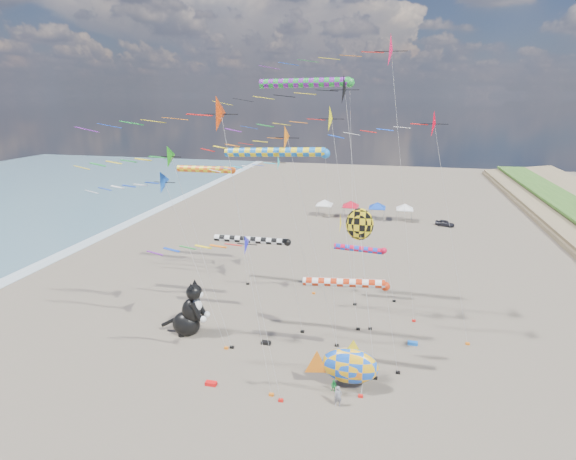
% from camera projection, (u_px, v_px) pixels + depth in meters
% --- Properties ---
extents(ground, '(260.00, 260.00, 0.00)m').
position_uv_depth(ground, '(275.00, 449.00, 29.57)').
color(ground, brown).
rests_on(ground, ground).
extents(delta_kite_0, '(14.84, 2.87, 24.35)m').
position_uv_depth(delta_kite_0, '(337.00, 92.00, 39.07)').
color(delta_kite_0, black).
rests_on(delta_kite_0, ground).
extents(delta_kite_1, '(13.05, 2.61, 21.72)m').
position_uv_depth(delta_kite_1, '(321.00, 121.00, 39.77)').
color(delta_kite_1, '#FFF60D').
rests_on(delta_kite_1, ground).
extents(delta_kite_2, '(13.01, 2.04, 18.64)m').
position_uv_depth(delta_kite_2, '(160.00, 159.00, 37.68)').
color(delta_kite_2, '#1B8F15').
rests_on(delta_kite_2, ground).
extents(delta_kite_3, '(11.76, 2.21, 16.40)m').
position_uv_depth(delta_kite_3, '(162.00, 186.00, 38.07)').
color(delta_kite_3, blue).
rests_on(delta_kite_3, ground).
extents(delta_kite_4, '(13.17, 2.63, 22.56)m').
position_uv_depth(delta_kite_4, '(216.00, 117.00, 29.57)').
color(delta_kite_4, '#E03B09').
rests_on(delta_kite_4, ground).
extents(delta_kite_5, '(14.29, 3.13, 27.69)m').
position_uv_depth(delta_kite_5, '(396.00, 54.00, 39.59)').
color(delta_kite_5, '#F9114A').
rests_on(delta_kite_5, ground).
extents(delta_kite_6, '(10.95, 1.75, 16.36)m').
position_uv_depth(delta_kite_6, '(272.00, 165.00, 49.48)').
color(delta_kite_6, '#20C4CF').
rests_on(delta_kite_6, ground).
extents(delta_kite_7, '(12.11, 2.44, 21.42)m').
position_uv_depth(delta_kite_7, '(436.00, 126.00, 37.26)').
color(delta_kite_7, '#F1001C').
rests_on(delta_kite_7, ground).
extents(delta_kite_8, '(9.47, 1.60, 13.43)m').
position_uv_depth(delta_kite_8, '(225.00, 246.00, 31.53)').
color(delta_kite_8, '#1E1ED4').
rests_on(delta_kite_8, ground).
extents(delta_kite_9, '(11.53, 2.16, 20.30)m').
position_uv_depth(delta_kite_9, '(282.00, 141.00, 35.27)').
color(delta_kite_9, orange).
rests_on(delta_kite_9, ground).
extents(windsock_0, '(8.34, 0.75, 8.16)m').
position_uv_depth(windsock_0, '(348.00, 283.00, 36.33)').
color(windsock_0, red).
rests_on(windsock_0, ground).
extents(windsock_1, '(7.16, 0.70, 6.35)m').
position_uv_depth(windsock_1, '(362.00, 249.00, 49.84)').
color(windsock_1, red).
rests_on(windsock_1, ground).
extents(windsock_2, '(10.70, 0.95, 24.03)m').
position_uv_depth(windsock_2, '(309.00, 84.00, 44.37)').
color(windsock_2, green).
rests_on(windsock_2, ground).
extents(windsock_3, '(10.39, 0.80, 18.16)m').
position_uv_depth(windsock_3, '(279.00, 153.00, 37.80)').
color(windsock_3, blue).
rests_on(windsock_3, ground).
extents(windsock_4, '(8.56, 0.82, 14.51)m').
position_uv_depth(windsock_4, '(208.00, 170.00, 52.31)').
color(windsock_4, '#FF5B15').
rests_on(windsock_4, ground).
extents(windsock_5, '(8.84, 0.69, 9.56)m').
position_uv_depth(windsock_5, '(255.00, 241.00, 42.52)').
color(windsock_5, black).
rests_on(windsock_5, ground).
extents(angelfish_kite, '(3.74, 3.02, 13.87)m').
position_uv_depth(angelfish_kite, '(357.00, 225.00, 35.60)').
color(angelfish_kite, yellow).
rests_on(angelfish_kite, ground).
extents(cat_inflatable, '(4.23, 2.26, 5.59)m').
position_uv_depth(cat_inflatable, '(188.00, 308.00, 43.11)').
color(cat_inflatable, black).
rests_on(cat_inflatable, ground).
extents(fish_inflatable, '(6.07, 2.69, 4.30)m').
position_uv_depth(fish_inflatable, '(349.00, 366.00, 35.22)').
color(fish_inflatable, blue).
rests_on(fish_inflatable, ground).
extents(person_adult, '(0.68, 0.54, 1.65)m').
position_uv_depth(person_adult, '(338.00, 397.00, 33.41)').
color(person_adult, gray).
rests_on(person_adult, ground).
extents(child_green, '(0.59, 0.52, 1.03)m').
position_uv_depth(child_green, '(334.00, 386.00, 35.12)').
color(child_green, '#1B903C').
rests_on(child_green, ground).
extents(child_blue, '(0.47, 0.61, 0.96)m').
position_uv_depth(child_blue, '(323.00, 365.00, 37.94)').
color(child_blue, '#2B55B4').
rests_on(child_blue, ground).
extents(kite_bag_0, '(0.90, 0.44, 0.30)m').
position_uv_depth(kite_bag_0, '(211.00, 383.00, 36.03)').
color(kite_bag_0, red).
rests_on(kite_bag_0, ground).
extents(kite_bag_1, '(0.90, 0.44, 0.30)m').
position_uv_depth(kite_bag_1, '(413.00, 343.00, 41.91)').
color(kite_bag_1, blue).
rests_on(kite_bag_1, ground).
extents(kite_bag_2, '(0.90, 0.44, 0.30)m').
position_uv_depth(kite_bag_2, '(266.00, 343.00, 41.99)').
color(kite_bag_2, black).
rests_on(kite_bag_2, ground).
extents(tent_row, '(19.20, 4.20, 3.80)m').
position_uv_depth(tent_row, '(364.00, 202.00, 84.31)').
color(tent_row, white).
rests_on(tent_row, ground).
extents(parked_car, '(3.56, 2.44, 1.12)m').
position_uv_depth(parked_car, '(445.00, 223.00, 80.00)').
color(parked_car, '#26262D').
rests_on(parked_car, ground).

